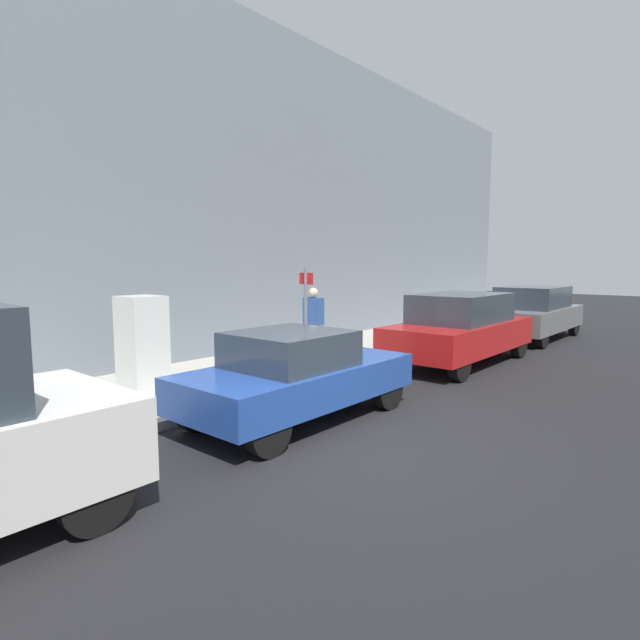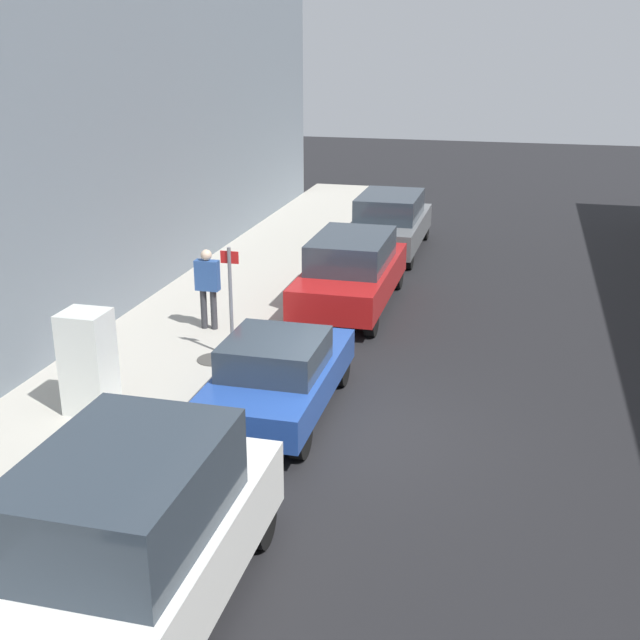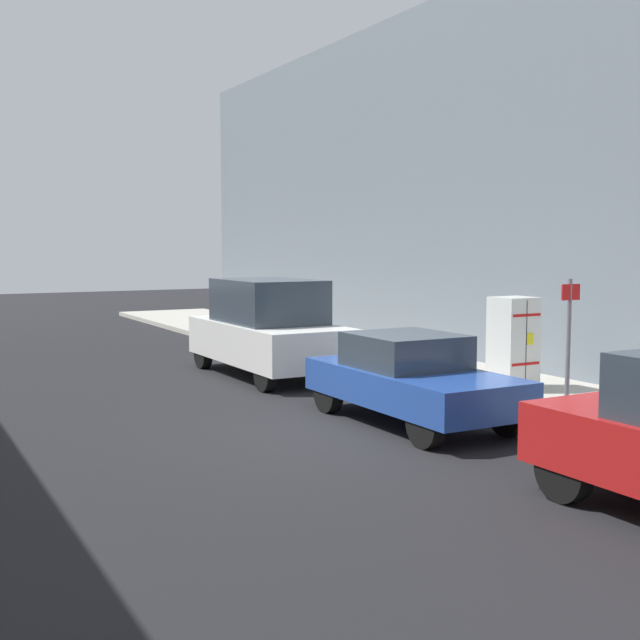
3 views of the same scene
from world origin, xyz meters
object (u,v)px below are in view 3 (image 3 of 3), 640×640
Objects in this scene: parked_van_white at (268,328)px; parked_hatchback_blue at (411,378)px; street_sign_post at (568,344)px; pedestrian_walking_far at (270,304)px; discarded_refrigerator at (513,343)px.

parked_van_white is 5.43m from parked_hatchback_blue.
street_sign_post reaches higher than parked_hatchback_blue.
parked_van_white is at bearing -27.50° from pedestrian_walking_far.
parked_hatchback_blue is at bearing 16.86° from discarded_refrigerator.
parked_hatchback_blue is at bearing 90.00° from parked_van_white.
parked_van_white is at bearing -78.23° from street_sign_post.
parked_van_white is at bearing -90.00° from parked_hatchback_blue.
street_sign_post is at bearing -6.42° from pedestrian_walking_far.
discarded_refrigerator is at bearing -117.93° from street_sign_post.
parked_van_white reaches higher than discarded_refrigerator.
parked_van_white is (2.50, 5.24, -0.12)m from pedestrian_walking_far.
discarded_refrigerator is at bearing -163.14° from parked_hatchback_blue.
street_sign_post is (1.50, 2.83, 0.39)m from discarded_refrigerator.
parked_hatchback_blue is (2.50, 10.66, -0.44)m from pedestrian_walking_far.
discarded_refrigerator is 0.38× the size of parked_van_white.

